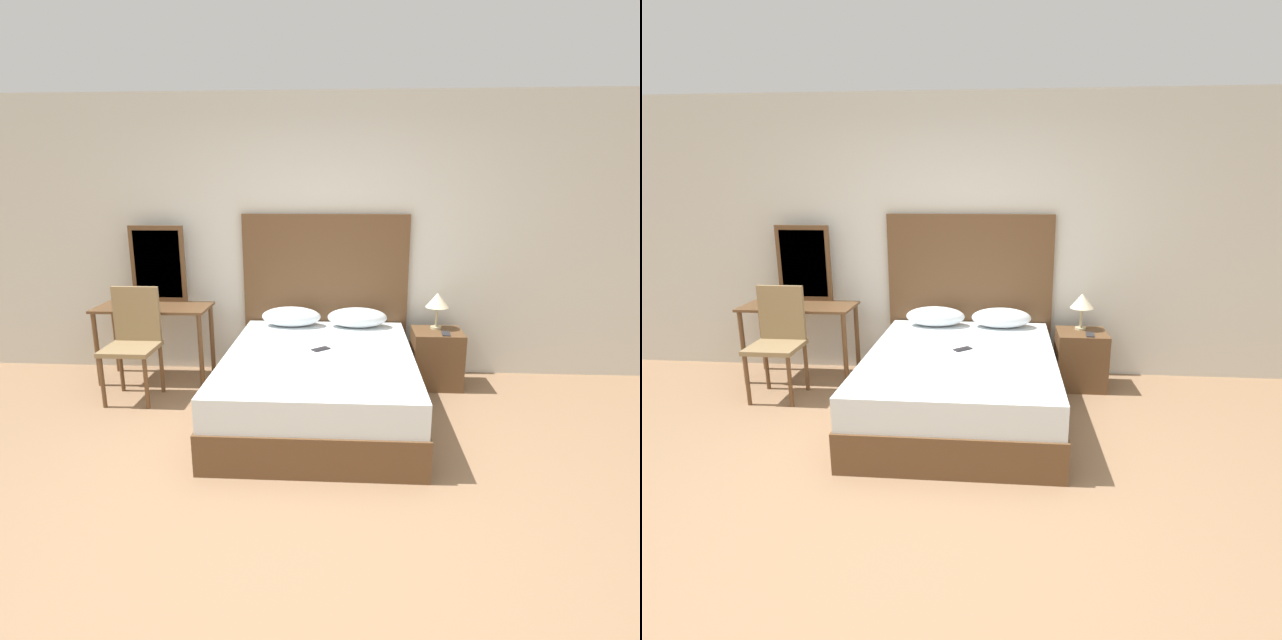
# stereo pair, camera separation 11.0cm
# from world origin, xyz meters

# --- Properties ---
(ground_plane) EXTENTS (16.00, 16.00, 0.00)m
(ground_plane) POSITION_xyz_m (0.00, 0.00, 0.00)
(ground_plane) COLOR #8C6B4C
(wall_back) EXTENTS (10.00, 0.06, 2.70)m
(wall_back) POSITION_xyz_m (0.00, 2.44, 1.35)
(wall_back) COLOR silver
(wall_back) RESTS_ON ground_plane
(bed) EXTENTS (1.54, 1.99, 0.54)m
(bed) POSITION_xyz_m (0.06, 1.35, 0.27)
(bed) COLOR brown
(bed) RESTS_ON ground_plane
(headboard) EXTENTS (1.62, 0.05, 1.60)m
(headboard) POSITION_xyz_m (0.06, 2.37, 0.80)
(headboard) COLOR brown
(headboard) RESTS_ON ground_plane
(pillow_left) EXTENTS (0.57, 0.29, 0.19)m
(pillow_left) POSITION_xyz_m (-0.26, 2.15, 0.64)
(pillow_left) COLOR silver
(pillow_left) RESTS_ON bed
(pillow_right) EXTENTS (0.57, 0.29, 0.19)m
(pillow_right) POSITION_xyz_m (0.37, 2.15, 0.64)
(pillow_right) COLOR silver
(pillow_right) RESTS_ON bed
(phone_on_bed) EXTENTS (0.16, 0.15, 0.01)m
(phone_on_bed) POSITION_xyz_m (0.06, 1.44, 0.55)
(phone_on_bed) COLOR #232328
(phone_on_bed) RESTS_ON bed
(nightstand) EXTENTS (0.46, 0.41, 0.54)m
(nightstand) POSITION_xyz_m (1.13, 2.06, 0.27)
(nightstand) COLOR brown
(nightstand) RESTS_ON ground_plane
(table_lamp) EXTENTS (0.22, 0.22, 0.35)m
(table_lamp) POSITION_xyz_m (1.12, 2.14, 0.81)
(table_lamp) COLOR tan
(table_lamp) RESTS_ON nightstand
(phone_on_nightstand) EXTENTS (0.08, 0.16, 0.01)m
(phone_on_nightstand) POSITION_xyz_m (1.18, 1.96, 0.55)
(phone_on_nightstand) COLOR #232328
(phone_on_nightstand) RESTS_ON nightstand
(vanity_desk) EXTENTS (1.08, 0.47, 0.74)m
(vanity_desk) POSITION_xyz_m (-1.58, 2.06, 0.62)
(vanity_desk) COLOR brown
(vanity_desk) RESTS_ON ground_plane
(vanity_mirror) EXTENTS (0.54, 0.03, 0.75)m
(vanity_mirror) POSITION_xyz_m (-1.58, 2.27, 1.11)
(vanity_mirror) COLOR brown
(vanity_mirror) RESTS_ON vanity_desk
(chair) EXTENTS (0.44, 0.42, 0.99)m
(chair) POSITION_xyz_m (-1.61, 1.65, 0.57)
(chair) COLOR olive
(chair) RESTS_ON ground_plane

